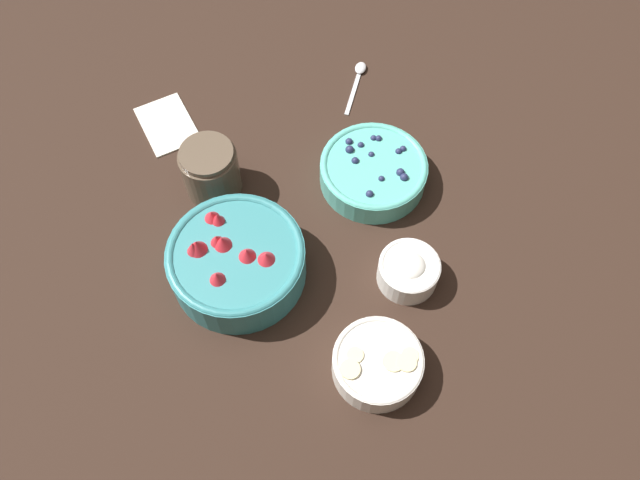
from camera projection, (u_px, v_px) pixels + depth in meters
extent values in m
plane|color=black|center=(284.00, 222.00, 1.08)|extent=(4.00, 4.00, 0.00)
cylinder|color=teal|center=(237.00, 263.00, 1.00)|extent=(0.22, 0.22, 0.07)
torus|color=teal|center=(235.00, 254.00, 0.97)|extent=(0.22, 0.22, 0.02)
cylinder|color=red|center=(236.00, 257.00, 0.98)|extent=(0.18, 0.18, 0.02)
cone|color=red|center=(217.00, 240.00, 0.97)|extent=(0.03, 0.03, 0.02)
cone|color=red|center=(197.00, 246.00, 0.96)|extent=(0.04, 0.04, 0.03)
cone|color=red|center=(218.00, 219.00, 0.99)|extent=(0.03, 0.03, 0.02)
cone|color=red|center=(222.00, 242.00, 0.97)|extent=(0.05, 0.05, 0.02)
cone|color=red|center=(193.00, 248.00, 0.96)|extent=(0.04, 0.04, 0.03)
cone|color=red|center=(266.00, 257.00, 0.96)|extent=(0.04, 0.04, 0.02)
cone|color=red|center=(212.00, 216.00, 0.99)|extent=(0.03, 0.03, 0.02)
cone|color=red|center=(247.00, 254.00, 0.96)|extent=(0.04, 0.04, 0.02)
cone|color=red|center=(217.00, 277.00, 0.94)|extent=(0.04, 0.04, 0.02)
cylinder|color=#56B7A8|center=(373.00, 172.00, 1.10)|extent=(0.19, 0.19, 0.05)
torus|color=#56B7A8|center=(374.00, 166.00, 1.08)|extent=(0.19, 0.19, 0.01)
cylinder|color=#23284C|center=(374.00, 168.00, 1.09)|extent=(0.15, 0.15, 0.01)
sphere|color=#23284C|center=(370.00, 194.00, 1.05)|extent=(0.01, 0.01, 0.01)
sphere|color=#23284C|center=(349.00, 142.00, 1.10)|extent=(0.01, 0.01, 0.01)
sphere|color=#23284C|center=(399.00, 152.00, 1.09)|extent=(0.01, 0.01, 0.01)
sphere|color=#23284C|center=(404.00, 177.00, 1.06)|extent=(0.01, 0.01, 0.01)
sphere|color=#23284C|center=(371.00, 155.00, 1.09)|extent=(0.01, 0.01, 0.01)
sphere|color=#23284C|center=(403.00, 149.00, 1.10)|extent=(0.01, 0.01, 0.01)
sphere|color=#23284C|center=(400.00, 172.00, 1.07)|extent=(0.01, 0.01, 0.01)
sphere|color=#23284C|center=(361.00, 145.00, 1.10)|extent=(0.01, 0.01, 0.01)
sphere|color=#23284C|center=(381.00, 179.00, 1.06)|extent=(0.01, 0.01, 0.01)
sphere|color=#23284C|center=(373.00, 138.00, 1.11)|extent=(0.01, 0.01, 0.01)
sphere|color=#23284C|center=(379.00, 139.00, 1.11)|extent=(0.01, 0.01, 0.01)
sphere|color=#23284C|center=(350.00, 150.00, 1.09)|extent=(0.02, 0.02, 0.02)
sphere|color=#23284C|center=(355.00, 161.00, 1.08)|extent=(0.01, 0.01, 0.01)
cylinder|color=silver|center=(377.00, 364.00, 0.93)|extent=(0.13, 0.13, 0.05)
torus|color=silver|center=(378.00, 360.00, 0.91)|extent=(0.13, 0.13, 0.01)
cylinder|color=beige|center=(378.00, 361.00, 0.91)|extent=(0.11, 0.11, 0.01)
cylinder|color=beige|center=(355.00, 355.00, 0.91)|extent=(0.03, 0.03, 0.00)
cylinder|color=beige|center=(407.00, 362.00, 0.90)|extent=(0.03, 0.03, 0.01)
cylinder|color=beige|center=(350.00, 370.00, 0.90)|extent=(0.03, 0.03, 0.01)
cylinder|color=beige|center=(410.00, 356.00, 0.91)|extent=(0.03, 0.03, 0.01)
cylinder|color=beige|center=(393.00, 362.00, 0.90)|extent=(0.03, 0.03, 0.01)
cylinder|color=white|center=(408.00, 272.00, 1.00)|extent=(0.10, 0.10, 0.05)
torus|color=white|center=(410.00, 266.00, 0.98)|extent=(0.10, 0.10, 0.01)
cylinder|color=white|center=(409.00, 268.00, 0.99)|extent=(0.08, 0.08, 0.01)
ellipsoid|color=white|center=(410.00, 266.00, 0.98)|extent=(0.05, 0.05, 0.02)
cylinder|color=brown|center=(211.00, 172.00, 1.07)|extent=(0.10, 0.10, 0.09)
cylinder|color=#3D2316|center=(211.00, 174.00, 1.08)|extent=(0.08, 0.08, 0.07)
cylinder|color=brown|center=(206.00, 154.00, 1.03)|extent=(0.09, 0.09, 0.01)
cube|color=silver|center=(167.00, 124.00, 1.18)|extent=(0.16, 0.14, 0.01)
cube|color=silver|center=(353.00, 93.00, 1.22)|extent=(0.11, 0.04, 0.01)
ellipsoid|color=silver|center=(361.00, 68.00, 1.25)|extent=(0.04, 0.03, 0.01)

